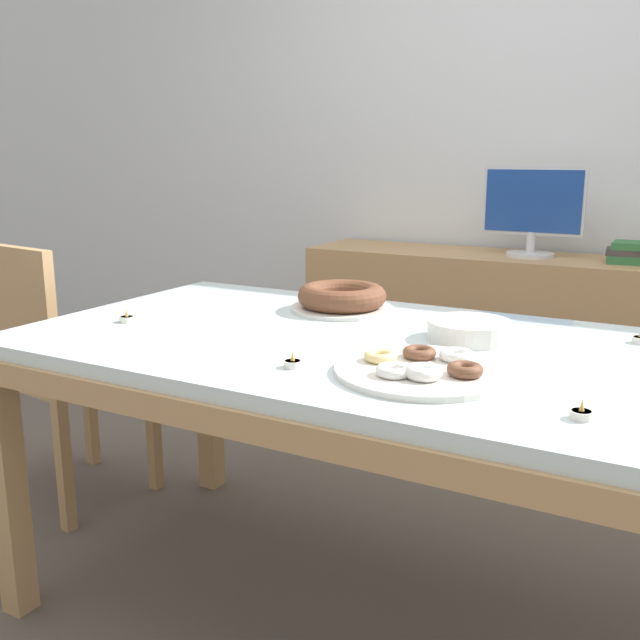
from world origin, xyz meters
The scene contains 14 objects.
ground_plane centered at (0.00, 0.00, 0.00)m, with size 12.00×12.00×0.00m, color #564C44.
wall_back centered at (0.00, 1.84, 1.30)m, with size 8.00×0.10×2.60m, color silver.
dining_table centered at (0.00, 0.00, 0.69)m, with size 1.77×0.99×0.78m.
chair centered at (-1.21, 0.07, 0.52)m, with size 0.47×0.47×0.94m.
sideboard centered at (0.00, 1.54, 0.40)m, with size 1.84×0.44×0.80m.
computer_monitor centered at (0.07, 1.54, 0.99)m, with size 0.42×0.20×0.38m.
book_stack centered at (0.49, 1.54, 0.84)m, with size 0.24×0.18×0.09m.
cake_chocolate_round centered at (-0.20, 0.28, 0.81)m, with size 0.30×0.30×0.08m.
pastry_platter centered at (0.24, -0.20, 0.79)m, with size 0.37×0.37×0.04m.
plate_stack centered at (0.24, 0.13, 0.80)m, with size 0.21×0.21×0.05m.
tealight_right_edge centered at (-0.65, -0.14, 0.79)m, with size 0.04×0.04×0.04m.
tealight_near_cakes centered at (0.58, -0.31, 0.79)m, with size 0.04×0.04×0.04m.
tealight_left_edge centered at (0.62, 0.30, 0.79)m, with size 0.04×0.04×0.04m.
tealight_centre centered at (-0.02, -0.29, 0.79)m, with size 0.04×0.04×0.04m.
Camera 1 is at (0.74, -1.56, 1.23)m, focal length 40.00 mm.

